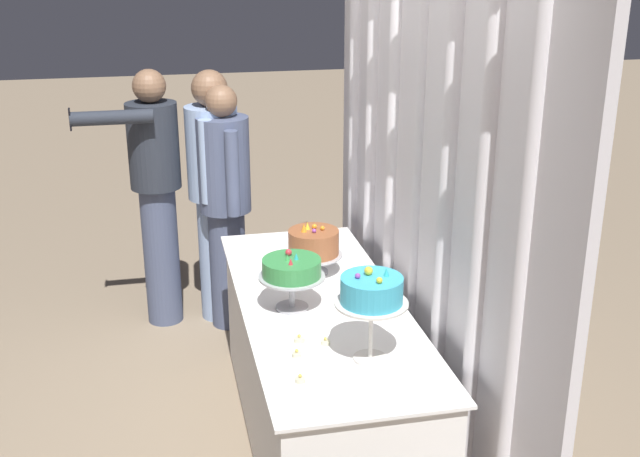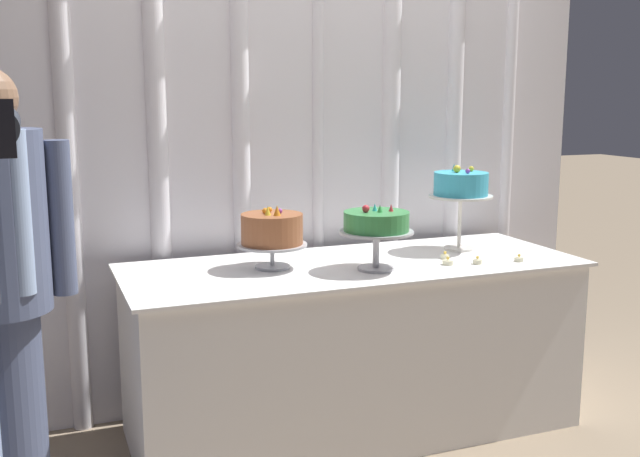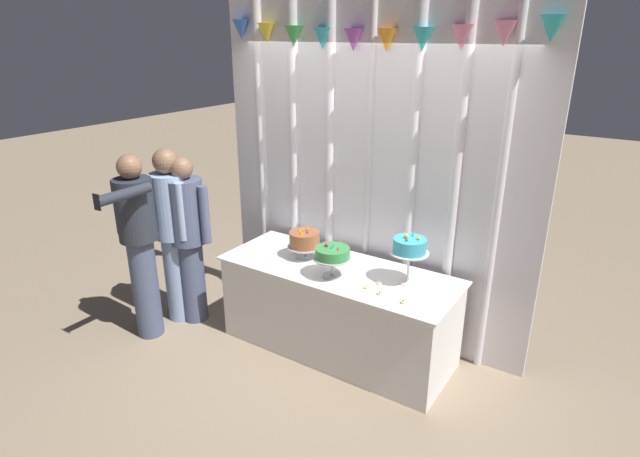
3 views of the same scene
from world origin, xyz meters
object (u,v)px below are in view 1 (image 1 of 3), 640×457
at_px(tealight_near_left, 325,342).
at_px(tealight_near_right, 297,354).
at_px(tealight_far_left, 299,339).
at_px(guest_man_pink_jacket, 214,187).
at_px(cake_table, 321,373).
at_px(guest_girl_blue_dress, 155,187).
at_px(guest_man_dark_suit, 225,199).
at_px(cake_display_rightmost, 372,294).
at_px(cake_display_leftmost, 314,244).
at_px(tealight_far_right, 300,380).
at_px(cake_display_center, 292,271).

relative_size(tealight_near_left, tealight_near_right, 0.99).
xyz_separation_m(tealight_far_left, tealight_near_right, (0.13, -0.03, 0.00)).
bearing_deg(tealight_near_right, guest_man_pink_jacket, -175.52).
bearing_deg(cake_table, tealight_far_left, -25.23).
bearing_deg(tealight_far_left, tealight_near_left, 65.42).
bearing_deg(guest_girl_blue_dress, guest_man_pink_jacket, 88.33).
relative_size(guest_man_dark_suit, guest_girl_blue_dress, 0.95).
relative_size(cake_display_rightmost, guest_girl_blue_dress, 0.24).
height_order(cake_display_rightmost, tealight_near_right, cake_display_rightmost).
distance_m(cake_table, cake_display_leftmost, 0.65).
xyz_separation_m(cake_display_rightmost, guest_man_pink_jacket, (-2.11, -0.45, -0.15)).
relative_size(tealight_near_left, guest_girl_blue_dress, 0.02).
bearing_deg(guest_man_dark_suit, cake_display_leftmost, 18.51).
xyz_separation_m(cake_display_leftmost, tealight_near_right, (0.85, -0.25, -0.15)).
bearing_deg(tealight_far_left, cake_display_leftmost, 163.63).
height_order(cake_table, cake_display_leftmost, cake_display_leftmost).
relative_size(tealight_near_left, guest_man_pink_jacket, 0.02).
bearing_deg(tealight_near_left, tealight_far_right, -30.41).
xyz_separation_m(cake_display_leftmost, guest_man_pink_jacket, (-1.17, -0.41, -0.02)).
height_order(cake_display_center, tealight_near_right, cake_display_center).
xyz_separation_m(cake_display_center, tealight_near_right, (0.46, -0.06, -0.18)).
xyz_separation_m(cake_display_leftmost, tealight_near_left, (0.77, -0.11, -0.15)).
distance_m(tealight_far_right, guest_man_pink_jacket, 2.23).
bearing_deg(cake_table, guest_girl_blue_dress, -154.64).
height_order(tealight_far_right, guest_man_pink_jacket, guest_man_pink_jacket).
relative_size(cake_display_leftmost, tealight_far_left, 6.15).
distance_m(cake_display_leftmost, cake_display_center, 0.44).
height_order(cake_display_leftmost, guest_man_dark_suit, guest_man_dark_suit).
distance_m(tealight_far_right, guest_man_dark_suit, 2.10).
bearing_deg(cake_table, tealight_near_right, -22.79).
xyz_separation_m(tealight_near_right, guest_girl_blue_dress, (-2.03, -0.52, 0.15)).
distance_m(cake_display_rightmost, tealight_far_right, 0.44).
xyz_separation_m(cake_table, tealight_near_right, (0.49, -0.21, 0.39)).
xyz_separation_m(tealight_near_left, guest_girl_blue_dress, (-1.96, -0.66, 0.15)).
height_order(tealight_near_right, guest_man_pink_jacket, guest_man_pink_jacket).
height_order(cake_table, tealight_near_right, tealight_near_right).
height_order(cake_display_rightmost, tealight_near_left, cake_display_rightmost).
height_order(cake_display_rightmost, guest_man_dark_suit, guest_man_dark_suit).
distance_m(cake_table, tealight_near_right, 0.66).
height_order(cake_display_center, tealight_near_left, cake_display_center).
relative_size(cake_display_leftmost, guest_man_dark_suit, 0.19).
distance_m(tealight_far_left, guest_man_dark_suit, 1.78).
distance_m(cake_display_leftmost, guest_man_pink_jacket, 1.24).
bearing_deg(tealight_far_left, cake_display_center, 175.05).
distance_m(cake_display_rightmost, tealight_near_left, 0.36).
xyz_separation_m(cake_display_center, guest_man_pink_jacket, (-1.57, -0.22, -0.05)).
relative_size(cake_display_rightmost, guest_man_pink_jacket, 0.24).
bearing_deg(cake_table, cake_display_center, -76.22).
height_order(cake_display_center, guest_man_dark_suit, guest_man_dark_suit).
xyz_separation_m(tealight_far_left, guest_man_pink_jacket, (-1.90, -0.19, 0.13)).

